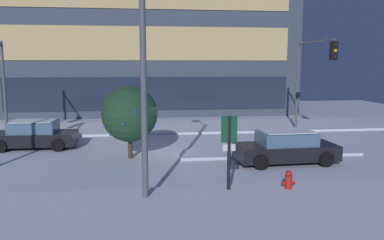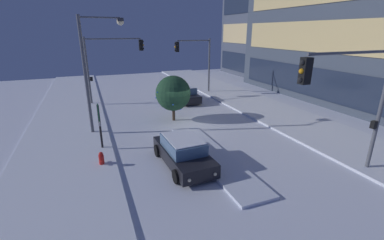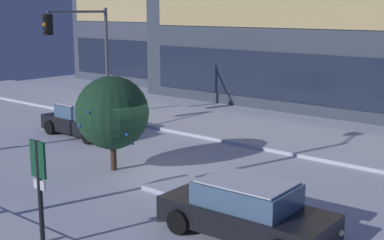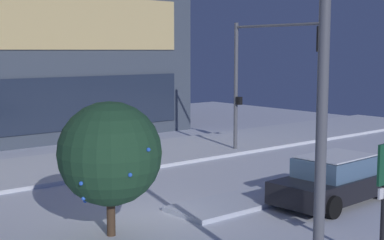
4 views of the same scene
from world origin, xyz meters
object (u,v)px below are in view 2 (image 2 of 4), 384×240
car_far (185,94)px  parking_info_sign (99,121)px  traffic_light_corner_far_right (354,91)px  decorated_tree_median (173,93)px  car_near (183,152)px  traffic_light_corner_near_left (110,58)px  street_lamp_arched (96,59)px  fire_hydrant (101,159)px  traffic_light_corner_far_left (196,56)px

car_far → parking_info_sign: parking_info_sign is taller
traffic_light_corner_far_right → decorated_tree_median: 11.96m
car_near → traffic_light_corner_near_left: traffic_light_corner_near_left is taller
car_near → decorated_tree_median: size_ratio=1.35×
street_lamp_arched → fire_hydrant: size_ratio=9.45×
traffic_light_corner_far_left → traffic_light_corner_far_right: bearing=88.7°
street_lamp_arched → traffic_light_corner_far_left: bearing=31.8°
car_near → street_lamp_arched: street_lamp_arched is taller
car_far → fire_hydrant: (10.80, -8.49, -0.33)m
traffic_light_corner_far_left → decorated_tree_median: bearing=57.2°
traffic_light_corner_far_left → decorated_tree_median: traffic_light_corner_far_left is taller
traffic_light_corner_far_right → fire_hydrant: size_ratio=7.49×
street_lamp_arched → parking_info_sign: street_lamp_arched is taller
traffic_light_corner_near_left → traffic_light_corner_far_left: (-0.59, 8.73, -0.17)m
car_far → traffic_light_corner_far_right: traffic_light_corner_far_right is taller
traffic_light_corner_near_left → fire_hydrant: (12.88, -1.97, -3.86)m
traffic_light_corner_far_right → street_lamp_arched: bearing=-46.3°
traffic_light_corner_near_left → decorated_tree_median: bearing=-62.9°
traffic_light_corner_far_left → street_lamp_arched: (8.42, -10.23, 0.83)m
parking_info_sign → fire_hydrant: bearing=-94.3°
traffic_light_corner_far_left → decorated_tree_median: size_ratio=1.69×
car_near → traffic_light_corner_near_left: bearing=-174.4°
car_near → street_lamp_arched: (-6.42, -3.45, 4.19)m
car_near → parking_info_sign: (-3.46, -3.76, 1.03)m
car_far → fire_hydrant: car_far is taller
street_lamp_arched → decorated_tree_median: size_ratio=2.17×
traffic_light_corner_far_right → fire_hydrant: 12.11m
car_far → decorated_tree_median: decorated_tree_median is taller
traffic_light_corner_near_left → traffic_light_corner_far_left: traffic_light_corner_near_left is taller
parking_info_sign → traffic_light_corner_near_left: bearing=80.7°
traffic_light_corner_near_left → car_far: bearing=-17.7°
car_near → traffic_light_corner_far_left: (-14.83, 6.78, 3.35)m
traffic_light_corner_near_left → fire_hydrant: 13.59m
car_near → traffic_light_corner_far_right: 8.17m
car_far → traffic_light_corner_far_right: size_ratio=0.74×
car_far → fire_hydrant: bearing=143.1°
car_far → traffic_light_corner_far_right: 16.47m
parking_info_sign → street_lamp_arched: bearing=84.2°
car_near → street_lamp_arched: bearing=-154.0°
street_lamp_arched → fire_hydrant: 6.80m
decorated_tree_median → traffic_light_corner_far_left: bearing=147.2°
traffic_light_corner_near_left → parking_info_sign: traffic_light_corner_near_left is taller
car_near → traffic_light_corner_far_right: (3.84, 6.35, 3.42)m
car_far → traffic_light_corner_far_left: (-2.67, 2.20, 3.35)m
traffic_light_corner_near_left → street_lamp_arched: (7.83, -1.50, 0.66)m
fire_hydrant → parking_info_sign: (-2.10, 0.16, 1.36)m
car_far → traffic_light_corner_near_left: traffic_light_corner_near_left is taller
car_far → parking_info_sign: size_ratio=1.63×
car_far → decorated_tree_median: bearing=152.5°
car_near → street_lamp_arched: 8.40m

